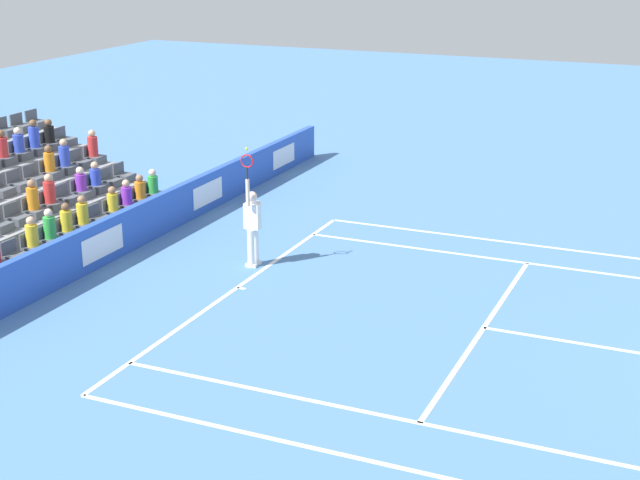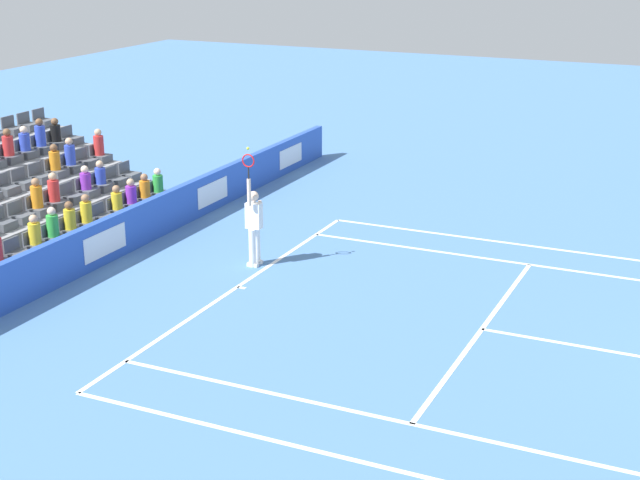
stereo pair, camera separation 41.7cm
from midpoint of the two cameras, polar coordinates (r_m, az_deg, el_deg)
line_baseline at (r=20.85m, az=-4.41°, el=-2.82°), size 10.97×0.10×0.01m
line_service at (r=18.97m, az=10.33°, el=-5.29°), size 8.23×0.10×0.01m
line_singles_sideline_left at (r=15.29m, az=7.96°, el=-11.24°), size 0.10×11.89×0.01m
line_singles_sideline_right at (r=22.64m, az=14.11°, el=-1.60°), size 0.10×11.89×0.01m
line_doubles_sideline_left at (r=14.16m, az=6.28°, el=-13.77°), size 0.10×11.89×0.01m
line_doubles_sideline_right at (r=23.92m, az=14.76°, el=-0.58°), size 0.10×11.89×0.01m
line_centre_mark at (r=20.80m, az=-4.17°, el=-2.87°), size 0.10×0.20×0.01m
sponsor_barrier at (r=22.56m, az=-12.49°, el=-0.14°), size 24.23×0.22×1.05m
tennis_player at (r=21.85m, az=-3.44°, el=0.95°), size 0.53×0.37×2.85m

